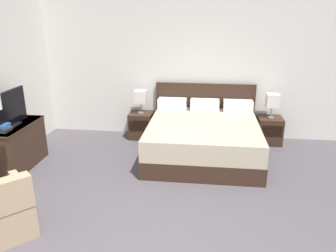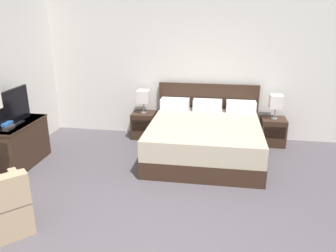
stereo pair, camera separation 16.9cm
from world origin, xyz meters
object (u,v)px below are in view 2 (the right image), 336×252
object	(u,v)px
book_blue_cover	(5,126)
nightstand_left	(144,125)
bed	(205,138)
book_red_cover	(5,128)
tv	(13,107)
table_lamp_right	(276,102)
table_lamp_left	(143,97)
dresser	(20,143)
nightstand_right	(273,131)
book_small_top	(4,124)

from	to	relation	value
book_blue_cover	nightstand_left	bearing A→B (deg)	48.31
bed	book_red_cover	size ratio (longest dim) A/B	10.35
tv	book_blue_cover	world-z (taller)	tv
table_lamp_right	tv	world-z (taller)	tv
tv	table_lamp_left	bearing A→B (deg)	43.51
bed	nightstand_left	size ratio (longest dim) A/B	3.99
table_lamp_right	tv	distance (m)	4.48
dresser	bed	bearing A→B (deg)	16.08
tv	nightstand_right	bearing A→B (deg)	20.98
dresser	book_small_top	world-z (taller)	book_small_top
nightstand_left	book_blue_cover	distance (m)	2.57
nightstand_left	table_lamp_left	world-z (taller)	table_lamp_left
dresser	book_red_cover	distance (m)	0.48
table_lamp_right	book_red_cover	bearing A→B (deg)	-155.68
dresser	tv	xyz separation A→B (m)	(0.00, -0.03, 0.61)
bed	dresser	xyz separation A→B (m)	(-2.93, -0.85, 0.04)
nightstand_right	bed	bearing A→B (deg)	-149.70
dresser	book_red_cover	size ratio (longest dim) A/B	5.46
nightstand_left	book_small_top	bearing A→B (deg)	-131.84
book_red_cover	book_small_top	world-z (taller)	book_small_top
nightstand_right	nightstand_left	bearing A→B (deg)	180.00
nightstand_left	tv	world-z (taller)	tv
dresser	book_small_top	xyz separation A→B (m)	(0.01, -0.31, 0.44)
bed	book_small_top	distance (m)	3.18
nightstand_left	book_small_top	xyz separation A→B (m)	(-1.68, -1.88, 0.55)
book_blue_cover	nightstand_right	bearing A→B (deg)	24.29
bed	book_red_cover	xyz separation A→B (m)	(-2.91, -1.15, 0.41)
nightstand_right	book_blue_cover	world-z (taller)	book_blue_cover
table_lamp_right	dresser	size ratio (longest dim) A/B	0.42
nightstand_right	book_red_cover	size ratio (longest dim) A/B	2.60
bed	book_blue_cover	bearing A→B (deg)	-158.46
table_lamp_right	book_small_top	size ratio (longest dim) A/B	2.30
book_small_top	bed	bearing A→B (deg)	21.48
nightstand_left	book_red_cover	world-z (taller)	book_red_cover
nightstand_right	book_small_top	xyz separation A→B (m)	(-4.17, -1.88, 0.55)
book_red_cover	nightstand_right	bearing A→B (deg)	24.30
book_red_cover	table_lamp_right	bearing A→B (deg)	24.32
dresser	book_blue_cover	distance (m)	0.51
dresser	tv	world-z (taller)	tv
book_blue_cover	book_small_top	distance (m)	0.04
table_lamp_right	book_small_top	bearing A→B (deg)	-155.74
table_lamp_left	book_blue_cover	xyz separation A→B (m)	(-1.67, -1.88, -0.06)
book_blue_cover	book_small_top	bearing A→B (deg)	180.00
nightstand_left	nightstand_right	size ratio (longest dim) A/B	1.00
tv	book_small_top	bearing A→B (deg)	-88.66
nightstand_left	nightstand_right	world-z (taller)	same
bed	table_lamp_right	distance (m)	1.53
nightstand_right	tv	bearing A→B (deg)	-159.02
dresser	book_blue_cover	world-z (taller)	book_blue_cover
table_lamp_left	nightstand_right	bearing A→B (deg)	-0.03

